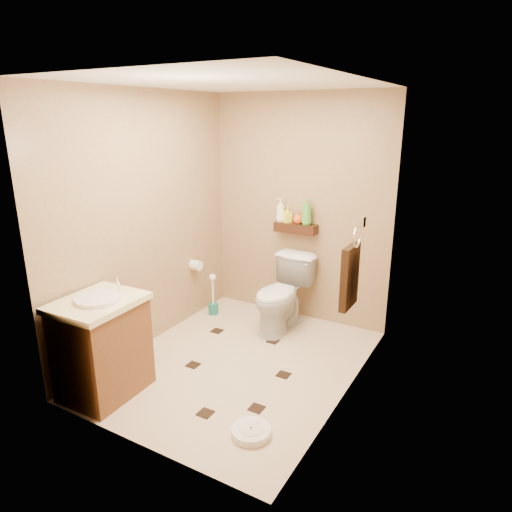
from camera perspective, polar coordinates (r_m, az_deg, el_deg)
The scene contains 18 objects.
ground at distance 4.27m, azimuth -2.21°, elevation -13.22°, with size 2.50×2.50×0.00m, color beige.
wall_back at distance 4.88m, azimuth 5.43°, elevation 5.75°, with size 2.00×0.04×2.40m, color #9D845A.
wall_front at distance 2.88m, azimuth -15.78°, elevation -3.00°, with size 2.00×0.04×2.40m, color #9D845A.
wall_left at distance 4.41m, azimuth -13.53°, elevation 4.11°, with size 0.04×2.50×2.40m, color #9D845A.
wall_right at distance 3.40m, azimuth 12.00°, elevation 0.39°, with size 0.04×2.50×2.40m, color #9D845A.
ceiling at distance 3.69m, azimuth -2.67°, elevation 20.87°, with size 2.00×2.50×0.02m, color white.
wall_shelf at distance 4.85m, azimuth 4.98°, elevation 3.51°, with size 0.46×0.14×0.10m, color #3B1B10.
floor_accents at distance 4.19m, azimuth -2.23°, elevation -13.87°, with size 1.12×1.39×0.01m.
toilet at distance 4.75m, azimuth 3.24°, elevation -4.83°, with size 0.43×0.75×0.77m, color white.
vanity at distance 3.87m, azimuth -18.69°, elevation -10.57°, with size 0.57×0.68×0.93m.
bathroom_scale at distance 3.44m, azimuth -0.61°, elevation -21.08°, with size 0.33×0.33×0.06m.
toilet_brush at distance 5.19m, azimuth -5.38°, elevation -5.49°, with size 0.11×0.11×0.48m.
towel_ring at distance 3.73m, azimuth 11.70°, elevation -2.21°, with size 0.12×0.30×0.76m.
toilet_paper at distance 5.01m, azimuth -7.51°, elevation -1.14°, with size 0.12×0.11×0.12m.
bottle_a at distance 4.89m, azimuth 3.10°, elevation 5.75°, with size 0.10×0.10×0.25m, color white.
bottle_b at distance 4.86m, azimuth 3.95°, elevation 5.21°, with size 0.08×0.08×0.17m, color #F0F333.
bottle_c at distance 4.82m, azimuth 5.30°, elevation 4.84°, with size 0.11×0.11×0.14m, color #E2541A.
bottle_d at distance 4.76m, azimuth 6.37°, elevation 5.52°, with size 0.11×0.11×0.27m, color green.
Camera 1 is at (1.97, -3.12, 2.16)m, focal length 32.00 mm.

